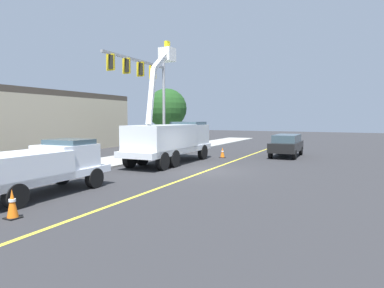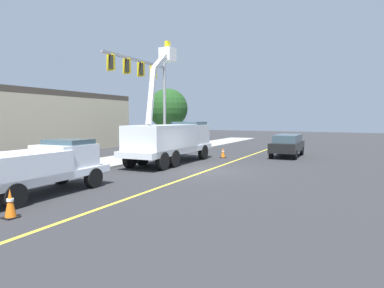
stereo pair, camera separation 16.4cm
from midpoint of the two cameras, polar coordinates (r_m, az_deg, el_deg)
name	(u,v)px [view 1 (the left image)]	position (r m, az deg, el deg)	size (l,w,h in m)	color
ground	(207,171)	(18.94, 2.22, -4.56)	(120.00, 120.00, 0.00)	#2D2D30
sidewalk_far_side	(105,163)	(22.72, -14.76, -3.06)	(60.00, 3.60, 0.12)	#9E9E99
lane_centre_stripe	(207,171)	(18.94, 2.22, -4.55)	(50.00, 0.16, 0.01)	yellow
utility_bucket_truck	(171,138)	(22.15, -3.86, 1.00)	(8.32, 2.92, 8.16)	silver
service_pickup_truck	(41,166)	(14.18, -24.48, -3.40)	(5.70, 2.42, 2.06)	white
passing_minivan	(287,144)	(26.84, 15.53, 0.01)	(4.89, 2.15, 1.69)	black
traffic_cone_leading	(12,204)	(11.36, -28.46, -8.90)	(0.40, 0.40, 0.88)	black
traffic_cone_mid_front	(222,153)	(25.28, 4.98, -1.46)	(0.40, 0.40, 0.77)	black
traffic_signal_mast	(146,82)	(24.86, -7.90, 10.41)	(7.38, 0.81, 7.81)	gray
street_tree_right	(167,109)	(31.34, -4.42, 5.99)	(3.66, 3.66, 5.68)	brown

